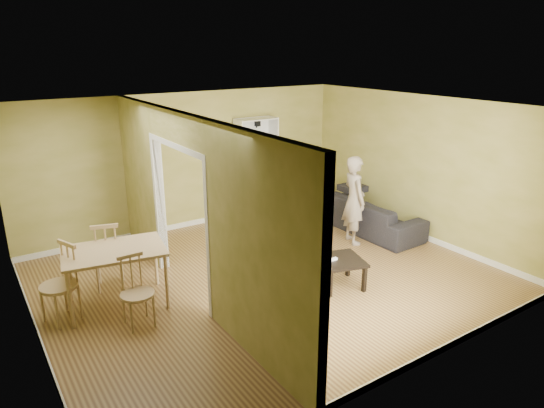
{
  "coord_description": "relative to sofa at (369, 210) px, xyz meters",
  "views": [
    {
      "loc": [
        -3.7,
        -5.66,
        3.41
      ],
      "look_at": [
        0.2,
        0.2,
        1.1
      ],
      "focal_mm": 32.0,
      "sensor_mm": 36.0,
      "label": 1
    }
  ],
  "objects": [
    {
      "name": "paper_box_navy_c",
      "position": [
        -1.34,
        1.96,
        1.12
      ],
      "size": [
        0.4,
        0.26,
        0.21
      ],
      "primitive_type": "cube",
      "color": "navy",
      "rests_on": "bookshelf"
    },
    {
      "name": "partition",
      "position": [
        -3.9,
        -0.59,
        0.88
      ],
      "size": [
        0.22,
        5.5,
        2.6
      ],
      "primitive_type": null,
      "color": "tan",
      "rests_on": "ground"
    },
    {
      "name": "dining_table",
      "position": [
        -4.87,
        -0.13,
        0.32
      ],
      "size": [
        1.31,
        0.88,
        0.82
      ],
      "rotation": [
        0.0,
        0.0,
        -0.17
      ],
      "color": "tan",
      "rests_on": "ground"
    },
    {
      "name": "wall_speaker",
      "position": [
        -1.2,
        2.1,
        1.48
      ],
      "size": [
        0.1,
        0.1,
        0.1
      ],
      "primitive_type": "cube",
      "color": "black",
      "rests_on": "room_shell"
    },
    {
      "name": "bookshelf",
      "position": [
        -1.32,
        2.02,
        0.6
      ],
      "size": [
        0.86,
        0.38,
        2.04
      ],
      "color": "white",
      "rests_on": "ground"
    },
    {
      "name": "paper_box_teal",
      "position": [
        -1.37,
        1.96,
        0.52
      ],
      "size": [
        0.42,
        0.27,
        0.21
      ],
      "primitive_type": "cube",
      "color": "#18726C",
      "rests_on": "bookshelf"
    },
    {
      "name": "game_controller",
      "position": [
        -2.11,
        -1.38,
        0.03
      ],
      "size": [
        0.17,
        0.04,
        0.03
      ],
      "primitive_type": "cube",
      "color": "white",
      "rests_on": "coffee_table"
    },
    {
      "name": "chair_left",
      "position": [
        -5.6,
        -0.13,
        0.1
      ],
      "size": [
        0.62,
        0.62,
        1.04
      ],
      "primitive_type": null,
      "rotation": [
        0.0,
        0.0,
        -1.2
      ],
      "color": "tan",
      "rests_on": "ground"
    },
    {
      "name": "chair_near",
      "position": [
        -4.8,
        -0.8,
        0.05
      ],
      "size": [
        0.43,
        0.43,
        0.93
      ],
      "primitive_type": null,
      "rotation": [
        0.0,
        0.0,
        0.01
      ],
      "color": "tan",
      "rests_on": "ground"
    },
    {
      "name": "sofa",
      "position": [
        0.0,
        0.0,
        0.0
      ],
      "size": [
        2.2,
        0.98,
        0.83
      ],
      "primitive_type": "imported",
      "rotation": [
        0.0,
        0.0,
        1.59
      ],
      "color": "black",
      "rests_on": "ground"
    },
    {
      "name": "chair_far",
      "position": [
        -4.81,
        0.44,
        0.11
      ],
      "size": [
        0.6,
        0.6,
        1.05
      ],
      "primitive_type": null,
      "rotation": [
        0.0,
        0.0,
        2.85
      ],
      "color": "tan",
      "rests_on": "ground"
    },
    {
      "name": "person",
      "position": [
        -0.65,
        -0.25,
        0.52
      ],
      "size": [
        0.8,
        0.69,
        1.87
      ],
      "primitive_type": "imported",
      "rotation": [
        0.0,
        0.0,
        1.3
      ],
      "color": "slate",
      "rests_on": "ground"
    },
    {
      "name": "paper_box_navy_b",
      "position": [
        -1.3,
        1.96,
        0.93
      ],
      "size": [
        0.45,
        0.29,
        0.23
      ],
      "primitive_type": "cube",
      "color": "navy",
      "rests_on": "bookshelf"
    },
    {
      "name": "coffee_table",
      "position": [
        -1.98,
        -1.41,
        -0.05
      ],
      "size": [
        0.65,
        0.65,
        0.43
      ],
      "rotation": [
        0.0,
        0.0,
        -0.29
      ],
      "color": "black",
      "rests_on": "ground"
    },
    {
      "name": "room_shell",
      "position": [
        -2.7,
        -0.59,
        0.88
      ],
      "size": [
        6.5,
        6.5,
        6.5
      ],
      "color": "#9C7B44",
      "rests_on": "ground"
    },
    {
      "name": "paper_box_navy_a",
      "position": [
        -1.34,
        1.96,
        0.11
      ],
      "size": [
        0.4,
        0.26,
        0.2
      ],
      "primitive_type": "cube",
      "color": "#11194A",
      "rests_on": "bookshelf"
    }
  ]
}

